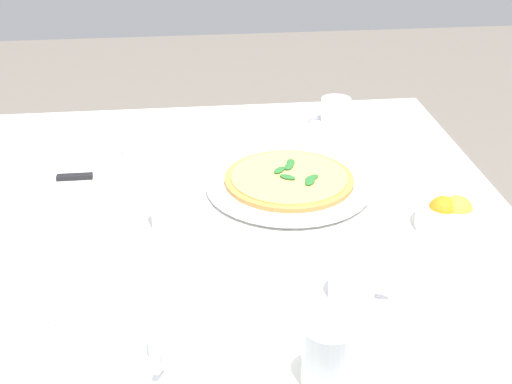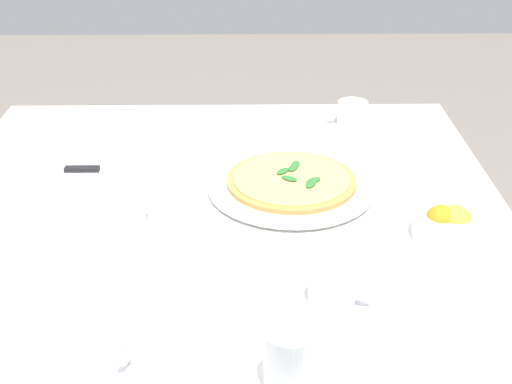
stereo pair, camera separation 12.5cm
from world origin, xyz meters
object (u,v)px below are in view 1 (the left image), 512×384
(coffee_cup_right_edge, at_px, (335,112))
(dinner_knife, at_px, (51,178))
(pizza, at_px, (289,178))
(water_glass_left_edge, at_px, (170,208))
(napkin_folded, at_px, (53,184))
(coffee_cup_near_left, at_px, (139,147))
(citrus_bowl, at_px, (454,215))
(water_glass_far_left, at_px, (328,360))
(coffee_cup_back_corner, at_px, (174,345))
(coffee_cup_far_right, at_px, (352,285))
(water_glass_center_back, at_px, (78,308))
(pizza_plate, at_px, (289,184))

(coffee_cup_right_edge, bearing_deg, dinner_knife, 23.47)
(pizza, relative_size, water_glass_left_edge, 2.71)
(pizza, xyz_separation_m, coffee_cup_right_edge, (-0.17, -0.35, 0.00))
(napkin_folded, relative_size, dinner_knife, 1.19)
(coffee_cup_near_left, xyz_separation_m, water_glass_left_edge, (-0.07, 0.33, 0.02))
(coffee_cup_near_left, relative_size, citrus_bowl, 0.88)
(pizza, distance_m, water_glass_far_left, 0.58)
(water_glass_left_edge, bearing_deg, coffee_cup_back_corner, 90.61)
(water_glass_far_left, bearing_deg, pizza, -93.54)
(coffee_cup_far_right, relative_size, coffee_cup_right_edge, 0.98)
(coffee_cup_far_right, height_order, water_glass_center_back, water_glass_center_back)
(pizza, xyz_separation_m, water_glass_left_edge, (0.25, 0.13, 0.02))
(pizza, xyz_separation_m, citrus_bowl, (-0.29, 0.19, 0.00))
(water_glass_center_back, bearing_deg, coffee_cup_far_right, -175.15)
(pizza_plate, height_order, coffee_cup_right_edge, coffee_cup_right_edge)
(coffee_cup_right_edge, height_order, water_glass_left_edge, water_glass_left_edge)
(napkin_folded, bearing_deg, water_glass_far_left, 132.06)
(dinner_knife, height_order, citrus_bowl, citrus_bowl)
(coffee_cup_far_right, xyz_separation_m, water_glass_left_edge, (0.29, -0.26, 0.02))
(water_glass_center_back, distance_m, water_glass_far_left, 0.38)
(coffee_cup_near_left, height_order, coffee_cup_back_corner, same)
(water_glass_far_left, distance_m, dinner_knife, 0.79)
(coffee_cup_near_left, distance_m, dinner_knife, 0.23)
(pizza_plate, height_order, coffee_cup_far_right, coffee_cup_far_right)
(pizza, relative_size, coffee_cup_near_left, 2.06)
(citrus_bowl, bearing_deg, pizza_plate, -33.48)
(coffee_cup_back_corner, xyz_separation_m, water_glass_far_left, (-0.21, 0.08, 0.02))
(dinner_knife, bearing_deg, citrus_bowl, 162.49)
(coffee_cup_back_corner, height_order, coffee_cup_right_edge, coffee_cup_right_edge)
(coffee_cup_right_edge, distance_m, water_glass_far_left, 0.96)
(pizza_plate, bearing_deg, coffee_cup_far_right, 96.38)
(coffee_cup_far_right, distance_m, napkin_folded, 0.70)
(citrus_bowl, bearing_deg, coffee_cup_near_left, -32.57)
(coffee_cup_back_corner, distance_m, water_glass_center_back, 0.16)
(water_glass_far_left, bearing_deg, pizza_plate, -93.52)
(dinner_knife, bearing_deg, coffee_cup_near_left, -142.12)
(citrus_bowl, bearing_deg, water_glass_left_edge, -6.38)
(pizza, relative_size, coffee_cup_back_corner, 2.10)
(coffee_cup_right_edge, xyz_separation_m, citrus_bowl, (-0.11, 0.54, -0.00))
(pizza_plate, relative_size, coffee_cup_near_left, 2.65)
(coffee_cup_right_edge, height_order, water_glass_far_left, water_glass_far_left)
(coffee_cup_far_right, height_order, water_glass_left_edge, water_glass_left_edge)
(dinner_knife, bearing_deg, coffee_cup_back_corner, 114.37)
(water_glass_far_left, xyz_separation_m, dinner_knife, (0.46, -0.64, -0.02))
(coffee_cup_right_edge, xyz_separation_m, dinner_knife, (0.67, 0.29, -0.01))
(coffee_cup_near_left, height_order, water_glass_center_back, water_glass_center_back)
(coffee_cup_back_corner, relative_size, water_glass_left_edge, 1.29)
(water_glass_far_left, bearing_deg, coffee_cup_right_edge, -102.67)
(coffee_cup_far_right, bearing_deg, pizza, -83.67)
(coffee_cup_back_corner, bearing_deg, dinner_knife, -65.64)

